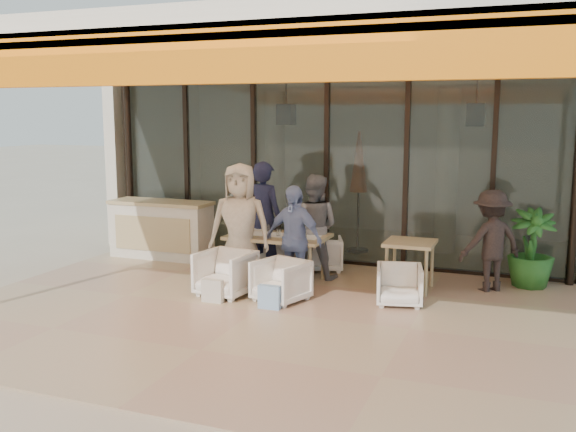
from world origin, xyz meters
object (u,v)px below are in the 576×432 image
(host_counter, at_px, (161,229))
(chair_far_left, at_px, (276,246))
(dining_table, at_px, (278,239))
(potted_palm, at_px, (531,249))
(diner_periwinkle, at_px, (293,240))
(side_table, at_px, (410,248))
(chair_near_left, at_px, (225,271))
(chair_far_right, at_px, (323,252))
(standing_woman, at_px, (491,241))
(diner_navy, at_px, (264,218))
(chair_near_right, at_px, (281,279))
(side_chair, at_px, (399,283))
(diner_grey, at_px, (314,227))
(diner_cream, at_px, (240,226))

(host_counter, relative_size, chair_far_left, 2.58)
(dining_table, xyz_separation_m, potted_palm, (3.62, 1.05, -0.09))
(diner_periwinkle, xyz_separation_m, side_table, (1.55, 0.69, -0.15))
(host_counter, xyz_separation_m, chair_near_left, (2.14, -1.75, -0.17))
(host_counter, xyz_separation_m, chair_far_right, (2.98, 0.15, -0.22))
(chair_far_right, bearing_deg, standing_woman, 152.50)
(chair_near_left, distance_m, diner_periwinkle, 1.07)
(chair_near_left, bearing_deg, diner_navy, 98.63)
(chair_far_left, bearing_deg, diner_periwinkle, 117.78)
(dining_table, bearing_deg, chair_near_right, -65.87)
(diner_navy, height_order, side_chair, diner_navy)
(diner_grey, height_order, side_chair, diner_grey)
(dining_table, relative_size, side_table, 2.01)
(diner_periwinkle, bearing_deg, diner_cream, -166.81)
(diner_periwinkle, distance_m, standing_woman, 2.85)
(chair_near_right, bearing_deg, potted_palm, 50.98)
(host_counter, relative_size, side_table, 2.48)
(diner_grey, bearing_deg, chair_far_right, -93.26)
(side_chair, relative_size, standing_woman, 0.41)
(chair_far_right, bearing_deg, host_counter, -17.79)
(side_chair, height_order, standing_woman, standing_woman)
(potted_palm, bearing_deg, diner_grey, -169.20)
(chair_far_right, bearing_deg, chair_far_left, -20.70)
(chair_far_right, height_order, diner_navy, diner_navy)
(chair_far_left, height_order, diner_cream, diner_cream)
(diner_cream, distance_m, standing_woman, 3.65)
(diner_cream, bearing_deg, chair_far_left, 78.64)
(chair_near_right, height_order, diner_grey, diner_grey)
(chair_far_right, bearing_deg, potted_palm, 161.24)
(diner_navy, xyz_separation_m, side_table, (2.39, -0.21, -0.27))
(side_table, bearing_deg, diner_grey, 172.35)
(host_counter, bearing_deg, side_chair, -16.10)
(chair_far_left, xyz_separation_m, chair_near_right, (0.84, -1.90, -0.03))
(side_chair, distance_m, standing_woman, 1.64)
(chair_near_right, distance_m, diner_navy, 1.73)
(dining_table, distance_m, chair_near_right, 1.11)
(host_counter, bearing_deg, potted_palm, 2.41)
(chair_near_right, xyz_separation_m, side_chair, (1.55, 0.44, -0.02))
(chair_far_right, height_order, side_table, side_table)
(diner_grey, distance_m, side_chair, 1.89)
(standing_woman, bearing_deg, chair_far_left, -42.09)
(chair_far_left, height_order, side_table, side_table)
(chair_far_right, relative_size, diner_grey, 0.38)
(host_counter, height_order, potted_palm, potted_palm)
(standing_woman, bearing_deg, potted_palm, -179.40)
(chair_near_left, distance_m, diner_grey, 1.70)
(diner_periwinkle, bearing_deg, chair_near_right, -76.81)
(side_table, bearing_deg, diner_cream, -163.83)
(chair_far_left, distance_m, diner_cream, 1.51)
(host_counter, height_order, chair_far_right, host_counter)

